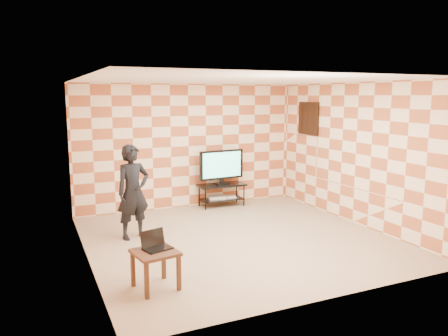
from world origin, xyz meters
The scene contains 14 objects.
floor centered at (0.00, 0.00, 0.00)m, with size 5.00×5.00×0.00m, color tan.
wall_back centered at (0.00, 2.50, 1.35)m, with size 5.00×0.02×2.70m, color beige.
wall_front centered at (0.00, -2.50, 1.35)m, with size 5.00×0.02×2.70m, color beige.
wall_left centered at (-2.50, 0.00, 1.35)m, with size 0.02×5.00×2.70m, color beige.
wall_right centered at (2.50, 0.00, 1.35)m, with size 0.02×5.00×2.70m, color beige.
ceiling centered at (0.00, 0.00, 2.70)m, with size 5.00×5.00×0.02m, color white.
wall_art centered at (2.47, 1.55, 1.95)m, with size 0.04×0.72×0.72m.
tv_stand centered at (0.65, 2.19, 0.37)m, with size 1.05×0.47×0.50m.
tv centered at (0.65, 2.19, 0.92)m, with size 1.06×0.23×0.76m.
dvd_player centered at (0.55, 2.22, 0.20)m, with size 0.38×0.27×0.06m, color silver.
game_console centered at (0.87, 2.17, 0.20)m, with size 0.21×0.16×0.05m, color silver.
side_table centered at (-1.83, -1.34, 0.41)m, with size 0.60×0.60×0.50m.
laptop centered at (-1.79, -1.25, 0.55)m, with size 0.41×0.36×0.23m.
person centered at (-1.63, 0.79, 0.82)m, with size 0.60×0.39×1.63m, color black.
Camera 1 is at (-3.19, -6.52, 2.44)m, focal length 35.00 mm.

